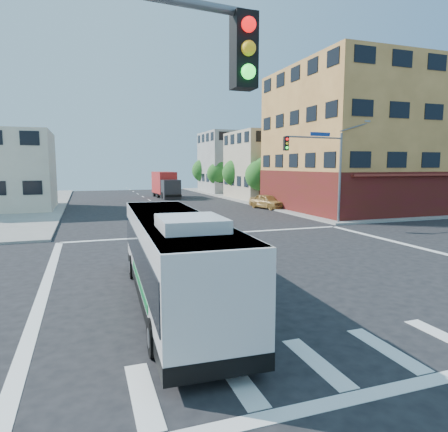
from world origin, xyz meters
name	(u,v)px	position (x,y,z in m)	size (l,w,h in m)	color
ground	(277,268)	(0.00, 0.00, 0.00)	(120.00, 120.00, 0.00)	black
sidewalk_ne	(378,194)	(35.00, 35.00, 0.07)	(50.00, 50.00, 0.15)	gray
corner_building_ne	(372,152)	(19.99, 18.48, 5.89)	(18.10, 15.44, 14.00)	#D6974C
building_east_near	(277,166)	(16.98, 33.98, 4.51)	(12.06, 10.06, 9.00)	#B8A58C
building_east_far	(239,163)	(16.98, 47.98, 5.01)	(12.06, 10.06, 10.00)	#A2A29D
signal_mast_ne	(323,160)	(9.08, 10.62, 4.98)	(7.91, 1.13, 8.07)	slate
street_tree_a	(261,173)	(11.90, 27.92, 3.59)	(3.60, 3.60, 5.53)	#3C2715
street_tree_b	(237,171)	(11.90, 35.92, 3.75)	(3.80, 3.80, 5.79)	#3C2715
street_tree_c	(218,172)	(11.90, 43.92, 3.46)	(3.40, 3.40, 5.29)	#3C2715
street_tree_d	(204,169)	(11.90, 51.92, 3.88)	(4.00, 4.00, 6.03)	#3C2715
transit_bus	(174,257)	(-5.28, -3.03, 1.59)	(2.82, 11.05, 3.24)	black
box_truck	(166,185)	(2.80, 40.09, 1.76)	(2.71, 8.14, 3.62)	#222327
parked_car	(267,201)	(10.17, 22.49, 0.76)	(1.81, 4.49, 1.53)	#B3843D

